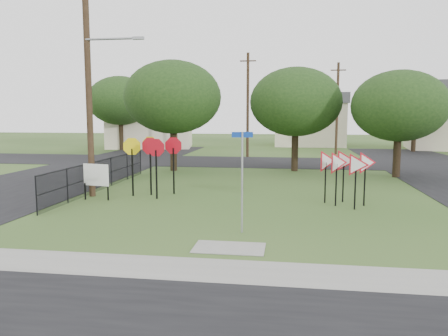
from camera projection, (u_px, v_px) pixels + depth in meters
The scene contains 23 objects.
ground at pixel (239, 227), 14.59m from camera, with size 140.00×140.00×0.00m, color #31521E.
sidewalk at pixel (219, 271), 10.47m from camera, with size 30.00×1.60×0.02m, color gray.
planting_strip at pixel (210, 290), 9.29m from camera, with size 30.00×0.80×0.02m, color #31521E.
street_left at pixel (59, 177), 26.17m from camera, with size 8.00×50.00×0.02m, color black.
street_far at pixel (268, 162), 34.23m from camera, with size 60.00×8.00×0.02m, color black.
curb_pad at pixel (229, 248), 12.24m from camera, with size 2.00×1.20×0.02m, color gray.
street_name_sign at pixel (242, 176), 13.67m from camera, with size 0.66×0.13×3.20m.
stop_sign_cluster at pixel (152, 153), 20.16m from camera, with size 2.55×2.01×2.70m.
yield_sign_cluster at pixel (345, 165), 17.87m from camera, with size 2.43×1.70×2.28m.
info_board at pixel (96, 176), 19.04m from camera, with size 1.25×0.29×1.59m.
utility_pole_main at pixel (90, 81), 19.43m from camera, with size 3.55×0.33×10.00m.
far_pole_a at pixel (248, 104), 37.89m from camera, with size 1.40×0.24×9.00m.
far_pole_b at pixel (337, 108), 40.67m from camera, with size 1.40×0.24×8.50m.
far_pole_c at pixel (176, 106), 44.95m from camera, with size 1.40×0.24×9.00m.
fence_run at pixel (102, 174), 21.75m from camera, with size 0.05×11.55×1.50m.
house_left at pixel (151, 115), 49.58m from camera, with size 10.58×8.88×7.20m.
house_mid at pixel (309, 119), 52.89m from camera, with size 8.40×8.40×6.20m.
house_right at pixel (444, 115), 46.85m from camera, with size 8.30×8.30×7.20m.
tree_near_left at pixel (173, 97), 28.62m from camera, with size 6.40×6.40×7.27m.
tree_near_mid at pixel (296, 102), 28.47m from camera, with size 6.00×6.00×6.80m.
tree_near_right at pixel (399, 106), 25.67m from camera, with size 5.60×5.60×6.33m.
tree_far_left at pixel (120, 101), 45.76m from camera, with size 6.80×6.80×7.73m.
tree_far_right at pixel (415, 106), 43.40m from camera, with size 6.00×6.00×6.80m.
Camera 1 is at (1.61, -14.16, 3.73)m, focal length 35.00 mm.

